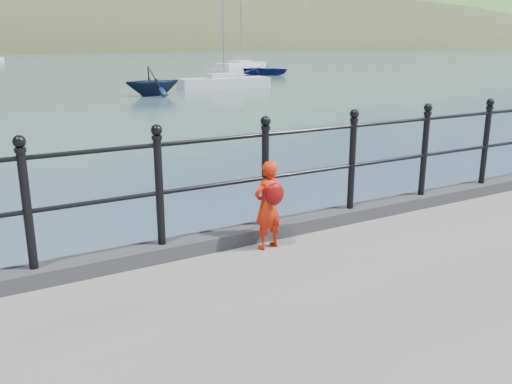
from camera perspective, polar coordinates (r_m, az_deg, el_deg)
ground at (r=6.32m, az=-4.62°, el=-13.81°), size 600.00×600.00×0.00m
kerb at (r=5.74m, az=-4.20°, el=-5.07°), size 60.00×0.30×0.15m
railing at (r=5.52m, az=-4.35°, el=2.22°), size 18.11×0.11×1.20m
far_shore at (r=249.10m, az=-20.84°, el=8.62°), size 830.00×200.00×156.00m
child at (r=5.57m, az=1.29°, el=-1.32°), size 0.38×0.33×0.93m
launch_blue at (r=53.48m, az=1.08°, el=12.74°), size 5.12×5.69×0.97m
launch_navy at (r=33.04m, az=-10.84°, el=11.39°), size 3.35×2.92×1.71m
sailboat_near at (r=38.12m, az=-3.37°, el=11.37°), size 6.43×2.18×8.68m
sailboat_far at (r=65.99m, az=-1.59°, el=13.14°), size 7.75×5.19×10.69m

